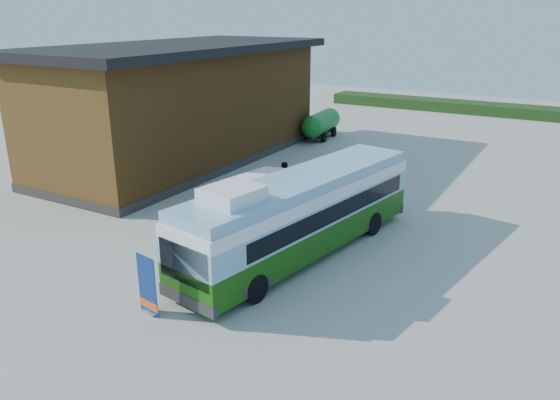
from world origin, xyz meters
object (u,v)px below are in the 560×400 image
Objects in this scene: banner at (148,291)px; slurry_tanker at (321,123)px; bus at (301,212)px; picnic_table at (224,188)px; person_a at (268,219)px; person_b at (283,179)px.

slurry_tanker is (-6.50, 26.27, 0.35)m from banner.
bus is at bearing 81.73° from banner.
bus is 7.96m from picnic_table.
person_a is at bearing 98.27° from banner.
person_b is at bearing 79.30° from person_a.
banner is at bearing -81.15° from slurry_tanker.
banner is 1.12× the size of picnic_table.
picnic_table is 0.96× the size of person_b.
bus is 7.39m from person_b.
person_a is at bearing 60.72° from person_b.
person_b reaches higher than person_a.
person_a is 20.19m from slurry_tanker.
person_b is (-2.08, 12.58, 0.11)m from banner.
slurry_tanker is at bearing 73.14° from picnic_table.
picnic_table is 15.72m from slurry_tanker.
bus reaches higher than banner.
slurry_tanker is at bearing -124.32° from person_b.
banner is 0.37× the size of slurry_tanker.
bus is 6.13× the size of banner.
person_a is 0.99× the size of person_b.
bus is 6.98m from banner.
slurry_tanker reaches higher than picnic_table.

